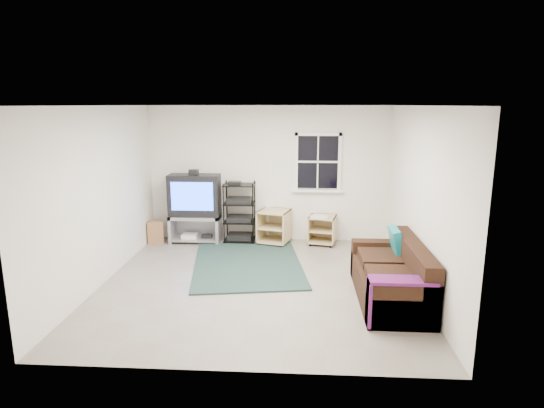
# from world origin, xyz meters

# --- Properties ---
(room) EXTENTS (4.60, 4.62, 4.60)m
(room) POSITION_xyz_m (0.95, 2.27, 1.48)
(room) COLOR slate
(room) RESTS_ON ground
(tv_unit) EXTENTS (0.96, 0.48, 1.42)m
(tv_unit) POSITION_xyz_m (-1.39, 2.04, 0.78)
(tv_unit) COLOR gray
(tv_unit) RESTS_ON ground
(av_rack) EXTENTS (0.59, 0.43, 1.18)m
(av_rack) POSITION_xyz_m (-0.53, 2.07, 0.51)
(av_rack) COLOR black
(av_rack) RESTS_ON ground
(side_table_left) EXTENTS (0.68, 0.68, 0.65)m
(side_table_left) POSITION_xyz_m (0.15, 2.05, 0.35)
(side_table_left) COLOR tan
(side_table_left) RESTS_ON ground
(side_table_right) EXTENTS (0.58, 0.58, 0.57)m
(side_table_right) POSITION_xyz_m (1.05, 2.06, 0.32)
(side_table_right) COLOR tan
(side_table_right) RESTS_ON ground
(sofa) EXTENTS (0.84, 1.90, 0.87)m
(sofa) POSITION_xyz_m (1.89, -0.44, 0.31)
(sofa) COLOR black
(sofa) RESTS_ON ground
(shag_rug) EXTENTS (2.09, 2.64, 0.03)m
(shag_rug) POSITION_xyz_m (-0.24, 0.80, 0.01)
(shag_rug) COLOR black
(shag_rug) RESTS_ON ground
(paper_bag) EXTENTS (0.34, 0.27, 0.42)m
(paper_bag) POSITION_xyz_m (-2.15, 1.92, 0.21)
(paper_bag) COLOR #8A5F3D
(paper_bag) RESTS_ON ground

